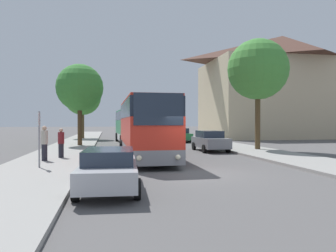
{
  "coord_description": "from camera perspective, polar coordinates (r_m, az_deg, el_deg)",
  "views": [
    {
      "loc": [
        -3.84,
        -13.7,
        2.24
      ],
      "look_at": [
        0.36,
        8.99,
        1.96
      ],
      "focal_mm": 35.0,
      "sensor_mm": 36.0,
      "label": 1
    }
  ],
  "objects": [
    {
      "name": "sidewalk_left",
      "position": [
        14.23,
        -23.44,
        -8.13
      ],
      "size": [
        4.0,
        120.0,
        0.15
      ],
      "primitive_type": "cube",
      "color": "gray",
      "rests_on": "ground_plane"
    },
    {
      "name": "parked_car_left_curb",
      "position": [
        10.97,
        -10.2,
        -7.24
      ],
      "size": [
        2.13,
        4.76,
        1.37
      ],
      "rotation": [
        0.0,
        0.0,
        -0.06
      ],
      "color": "#B7B7BC",
      "rests_on": "ground_plane"
    },
    {
      "name": "tree_right_near",
      "position": [
        26.61,
        15.37,
        9.44
      ],
      "size": [
        4.68,
        4.68,
        8.52
      ],
      "color": "#513D23",
      "rests_on": "sidewalk_right"
    },
    {
      "name": "bus_front",
      "position": [
        19.76,
        -4.0,
        -0.32
      ],
      "size": [
        2.82,
        10.63,
        3.56
      ],
      "rotation": [
        0.0,
        0.0,
        0.0
      ],
      "color": "gray",
      "rests_on": "ground_plane"
    },
    {
      "name": "bus_middle",
      "position": [
        35.29,
        -6.46,
        0.1
      ],
      "size": [
        3.14,
        11.18,
        3.53
      ],
      "rotation": [
        0.0,
        0.0,
        0.04
      ],
      "color": "silver",
      "rests_on": "ground_plane"
    },
    {
      "name": "parked_car_right_far",
      "position": [
        36.79,
        2.1,
        -1.56
      ],
      "size": [
        2.09,
        4.42,
        1.56
      ],
      "rotation": [
        0.0,
        0.0,
        3.16
      ],
      "color": "#236B38",
      "rests_on": "ground_plane"
    },
    {
      "name": "building_right_background",
      "position": [
        50.93,
        19.32,
        6.47
      ],
      "size": [
        21.74,
        13.42,
        14.82
      ],
      "color": "#C6B28E",
      "rests_on": "ground_plane"
    },
    {
      "name": "tree_left_near",
      "position": [
        43.72,
        -14.66,
        4.9
      ],
      "size": [
        4.68,
        4.68,
        7.68
      ],
      "color": "#513D23",
      "rests_on": "sidewalk_left"
    },
    {
      "name": "parked_car_right_near",
      "position": [
        25.4,
        7.31,
        -2.54
      ],
      "size": [
        2.03,
        4.52,
        1.57
      ],
      "rotation": [
        0.0,
        0.0,
        3.15
      ],
      "color": "slate",
      "rests_on": "ground_plane"
    },
    {
      "name": "bus_stop_sign",
      "position": [
        16.15,
        -21.52,
        -1.08
      ],
      "size": [
        0.08,
        0.45,
        2.59
      ],
      "color": "gray",
      "rests_on": "sidewalk_left"
    },
    {
      "name": "ground_plane",
      "position": [
        14.4,
        5.16,
        -8.27
      ],
      "size": [
        300.0,
        300.0,
        0.0
      ],
      "primitive_type": "plane",
      "color": "#565454",
      "rests_on": "ground"
    },
    {
      "name": "pedestrian_waiting_near",
      "position": [
        18.91,
        -20.72,
        -2.78
      ],
      "size": [
        0.36,
        0.36,
        1.89
      ],
      "rotation": [
        0.0,
        0.0,
        2.03
      ],
      "color": "#23232D",
      "rests_on": "sidewalk_left"
    },
    {
      "name": "pedestrian_waiting_far",
      "position": [
        20.24,
        -18.12,
        -2.81
      ],
      "size": [
        0.36,
        0.36,
        1.72
      ],
      "rotation": [
        0.0,
        0.0,
        3.38
      ],
      "color": "#23232D",
      "rests_on": "sidewalk_left"
    },
    {
      "name": "tree_left_far",
      "position": [
        30.72,
        -15.12,
        6.45
      ],
      "size": [
        4.2,
        4.2,
        7.32
      ],
      "color": "#47331E",
      "rests_on": "sidewalk_left"
    }
  ]
}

